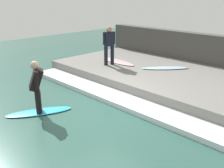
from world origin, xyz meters
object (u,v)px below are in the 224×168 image
object	(u,v)px
surfer_riding	(36,84)
surfer_waiting_near	(109,44)
surfboard_spare	(165,68)
surfboard_waiting_near	(118,61)
surfboard_riding	(39,112)

from	to	relation	value
surfer_riding	surfer_waiting_near	bearing A→B (deg)	17.27
surfboard_spare	surfboard_waiting_near	bearing A→B (deg)	105.64
surfboard_riding	surfboard_spare	size ratio (longest dim) A/B	1.12
surfer_waiting_near	surfboard_spare	distance (m)	2.54
surfboard_riding	surfboard_waiting_near	bearing A→B (deg)	15.70
surfboard_riding	surfboard_spare	xyz separation A→B (m)	(5.35, -0.77, 0.46)
surfer_riding	surfer_waiting_near	size ratio (longest dim) A/B	0.95
surfboard_riding	surfboard_spare	bearing A→B (deg)	-8.24
surfboard_riding	surfer_riding	xyz separation A→B (m)	(-0.00, 0.00, 0.88)
surfer_waiting_near	surfboard_waiting_near	size ratio (longest dim) A/B	0.81
surfboard_waiting_near	surfboard_spare	bearing A→B (deg)	-74.36
surfboard_riding	surfer_waiting_near	bearing A→B (deg)	17.27
surfer_waiting_near	surfboard_waiting_near	distance (m)	1.07
surfer_riding	surfboard_spare	size ratio (longest dim) A/B	0.88
surfer_riding	surfboard_waiting_near	world-z (taller)	surfer_riding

